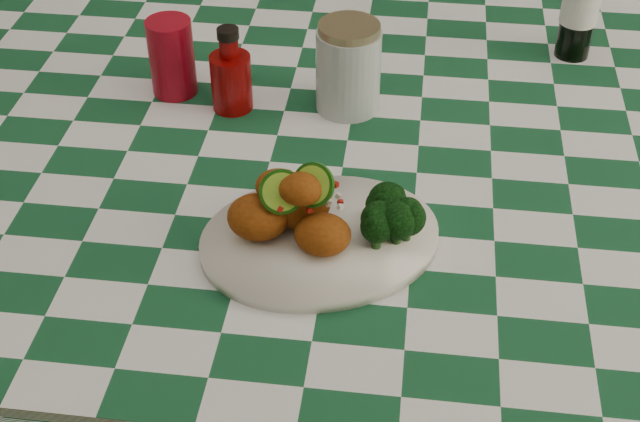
% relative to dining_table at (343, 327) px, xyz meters
% --- Properties ---
extents(dining_table, '(1.66, 1.06, 0.79)m').
position_rel_dining_table_xyz_m(dining_table, '(0.00, 0.00, 0.00)').
color(dining_table, '#144C29').
rests_on(dining_table, ground).
extents(plate, '(0.37, 0.33, 0.02)m').
position_rel_dining_table_xyz_m(plate, '(-0.01, -0.23, 0.40)').
color(plate, white).
rests_on(plate, dining_table).
extents(fried_chicken_pile, '(0.14, 0.11, 0.09)m').
position_rel_dining_table_xyz_m(fried_chicken_pile, '(-0.03, -0.23, 0.46)').
color(fried_chicken_pile, '#8B3F0D').
rests_on(fried_chicken_pile, plate).
extents(broccoli_side, '(0.08, 0.08, 0.06)m').
position_rel_dining_table_xyz_m(broccoli_side, '(0.08, -0.22, 0.44)').
color(broccoli_side, black).
rests_on(broccoli_side, plate).
extents(red_tumbler, '(0.07, 0.07, 0.12)m').
position_rel_dining_table_xyz_m(red_tumbler, '(-0.28, 0.10, 0.45)').
color(red_tumbler, maroon).
rests_on(red_tumbler, dining_table).
extents(ketchup_bottle, '(0.08, 0.08, 0.13)m').
position_rel_dining_table_xyz_m(ketchup_bottle, '(-0.18, 0.07, 0.46)').
color(ketchup_bottle, '#700505').
rests_on(ketchup_bottle, dining_table).
extents(mason_jar, '(0.11, 0.11, 0.14)m').
position_rel_dining_table_xyz_m(mason_jar, '(-0.01, 0.09, 0.46)').
color(mason_jar, '#B2BCBA').
rests_on(mason_jar, dining_table).
extents(wooden_chair_left, '(0.46, 0.48, 0.92)m').
position_rel_dining_table_xyz_m(wooden_chair_left, '(-0.33, 0.73, 0.07)').
color(wooden_chair_left, '#472814').
rests_on(wooden_chair_left, ground).
extents(wooden_chair_right, '(0.46, 0.48, 0.91)m').
position_rel_dining_table_xyz_m(wooden_chair_right, '(0.30, 0.69, 0.06)').
color(wooden_chair_right, '#472814').
rests_on(wooden_chair_right, ground).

